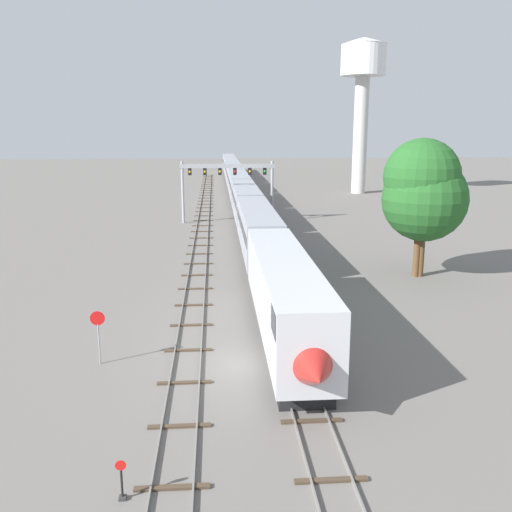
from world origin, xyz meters
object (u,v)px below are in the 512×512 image
Objects in this scene: passenger_train at (239,187)px; water_tower at (363,77)px; switch_stand at (122,486)px; signal_gantry at (228,177)px; stop_sign at (98,330)px; trackside_tree_mid at (422,177)px; trackside_tree_left at (425,199)px.

water_tower reaches higher than passenger_train.
water_tower is at bearing 70.77° from switch_stand.
stop_sign is at bearing -100.00° from signal_gantry.
passenger_train is at bearing -152.99° from water_tower.
stop_sign is 28.35m from trackside_tree_mid.
passenger_train is at bearing 105.20° from trackside_tree_left.
water_tower reaches higher than trackside_tree_mid.
stop_sign is 0.26× the size of trackside_tree_mid.
signal_gantry is 43.15m from water_tower.
water_tower reaches higher than switch_stand.
water_tower is 19.02× the size of switch_stand.
signal_gantry is 8.29× the size of switch_stand.
water_tower is (23.08, 11.76, 18.40)m from passenger_train.
passenger_train is at bearing 104.81° from trackside_tree_mid.
trackside_tree_mid is (-10.45, -59.52, -12.84)m from water_tower.
trackside_tree_left is at bearing 53.34° from switch_stand.
trackside_tree_left reaches higher than switch_stand.
water_tower is at bearing 66.31° from stop_sign.
passenger_train is 31.77m from water_tower.
switch_stand is at bearing -95.43° from passenger_train.
stop_sign reaches higher than switch_stand.
signal_gantry is at bearing 117.92° from trackside_tree_mid.
passenger_train is 64.42m from stop_sign.
stop_sign is (-2.90, 11.09, 1.35)m from switch_stand.
water_tower is 93.86m from switch_stand.
trackside_tree_mid is (22.62, 15.88, 6.30)m from stop_sign.
stop_sign is (-7.75, -43.94, -3.95)m from signal_gantry.
signal_gantry is at bearing 80.00° from stop_sign.
trackside_tree_left reaches higher than stop_sign.
trackside_tree_mid reaches higher than trackside_tree_left.
trackside_tree_mid is at bearing -179.70° from trackside_tree_left.
trackside_tree_mid is at bearing 53.82° from switch_stand.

